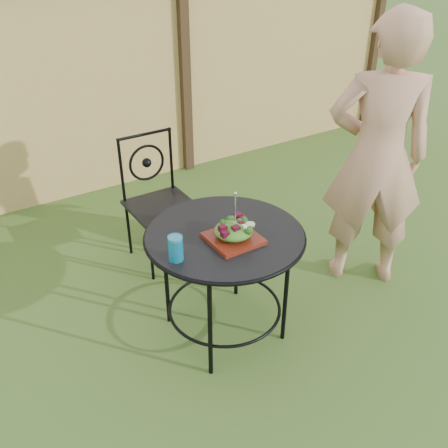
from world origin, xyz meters
The scene contains 9 objects.
ground centered at (0.00, 0.00, 0.00)m, with size 60.00×60.00×0.00m, color #264315.
fence centered at (0.00, 2.19, 0.95)m, with size 8.00×0.12×1.90m.
patio_table centered at (0.29, -0.13, 0.59)m, with size 0.92×0.92×0.72m.
patio_chair centered at (0.34, 0.85, 0.50)m, with size 0.46×0.46×0.95m.
diner centered at (1.45, -0.16, 0.93)m, with size 0.67×0.44×1.85m, color tan.
salad_plate centered at (0.29, -0.22, 0.74)m, with size 0.27×0.27×0.02m, color #49140A.
salad centered at (0.29, -0.22, 0.79)m, with size 0.21×0.21×0.08m, color #235614.
fork centered at (0.30, -0.22, 0.92)m, with size 0.01×0.01×0.18m, color silver.
drinking_glass centered at (-0.06, -0.21, 0.79)m, with size 0.08×0.08×0.14m, color #0C6892.
Camera 1 is at (-1.00, -2.14, 2.22)m, focal length 40.00 mm.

